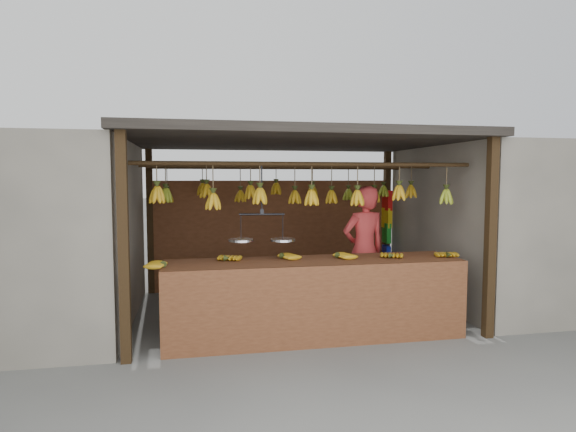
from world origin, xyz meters
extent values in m
plane|color=#5B5B57|center=(0.00, 0.00, 0.00)|extent=(80.00, 80.00, 0.00)
cube|color=black|center=(-2.00, -1.50, 1.15)|extent=(0.10, 0.10, 2.30)
cube|color=black|center=(2.00, -1.50, 1.15)|extent=(0.10, 0.10, 2.30)
cube|color=black|center=(-2.00, 1.50, 1.15)|extent=(0.10, 0.10, 2.30)
cube|color=black|center=(2.00, 1.50, 1.15)|extent=(0.10, 0.10, 2.30)
cube|color=black|center=(0.00, 0.00, 2.35)|extent=(4.30, 3.30, 0.10)
cylinder|color=black|center=(0.00, -1.00, 2.00)|extent=(4.00, 0.05, 0.05)
cylinder|color=black|center=(0.00, 0.00, 2.00)|extent=(4.00, 0.05, 0.05)
cylinder|color=black|center=(0.00, 1.00, 2.00)|extent=(4.00, 0.05, 0.05)
cube|color=brown|center=(0.00, 1.50, 0.90)|extent=(4.00, 0.06, 1.80)
cube|color=slate|center=(-3.60, 0.00, 1.15)|extent=(3.00, 3.00, 2.30)
cube|color=slate|center=(3.60, 0.00, 1.15)|extent=(3.00, 3.00, 2.30)
cube|color=brown|center=(0.03, -1.10, 0.86)|extent=(3.40, 0.76, 0.08)
cube|color=brown|center=(0.03, -1.48, 0.45)|extent=(3.40, 0.04, 0.90)
cube|color=black|center=(-1.57, -1.43, 0.41)|extent=(0.07, 0.07, 0.82)
cube|color=black|center=(1.63, -1.43, 0.41)|extent=(0.07, 0.07, 0.82)
cube|color=black|center=(-1.57, -0.77, 0.41)|extent=(0.07, 0.07, 0.82)
cube|color=black|center=(1.63, -0.77, 0.41)|extent=(0.07, 0.07, 0.82)
ellipsoid|color=#BC8814|center=(-1.63, -1.24, 0.93)|extent=(0.27, 0.22, 0.06)
ellipsoid|color=#BC8814|center=(-0.96, -1.02, 0.93)|extent=(0.26, 0.29, 0.06)
ellipsoid|color=#BC8814|center=(-0.31, -0.99, 0.93)|extent=(0.29, 0.25, 0.06)
ellipsoid|color=#BC8814|center=(0.33, -1.07, 0.93)|extent=(0.28, 0.24, 0.06)
ellipsoid|color=#BC8814|center=(0.93, -1.20, 0.93)|extent=(0.26, 0.29, 0.06)
ellipsoid|color=#BC8814|center=(1.62, -1.28, 0.93)|extent=(0.21, 0.26, 0.06)
ellipsoid|color=#BC8814|center=(-1.71, -0.97, 1.66)|extent=(0.16, 0.16, 0.28)
ellipsoid|color=#BC8814|center=(-1.10, -0.98, 1.58)|extent=(0.16, 0.16, 0.28)
ellipsoid|color=#BC8814|center=(-0.58, -1.01, 1.63)|extent=(0.16, 0.16, 0.28)
ellipsoid|color=#BC8814|center=(0.03, -0.98, 1.61)|extent=(0.16, 0.16, 0.28)
ellipsoid|color=#BC8814|center=(0.59, -0.97, 1.60)|extent=(0.16, 0.16, 0.28)
ellipsoid|color=#BC8814|center=(1.12, -0.95, 1.66)|extent=(0.16, 0.16, 0.28)
ellipsoid|color=#92A523|center=(1.74, -0.96, 1.61)|extent=(0.16, 0.16, 0.28)
ellipsoid|color=#92A523|center=(-1.67, 0.04, 1.61)|extent=(0.16, 0.16, 0.28)
ellipsoid|color=#BC8814|center=(-1.15, -0.02, 1.67)|extent=(0.16, 0.16, 0.28)
ellipsoid|color=#BC8814|center=(-0.57, 0.02, 1.65)|extent=(0.16, 0.16, 0.28)
ellipsoid|color=#BC8814|center=(0.03, -0.02, 1.58)|extent=(0.16, 0.16, 0.28)
ellipsoid|color=#BC8814|center=(0.55, -0.02, 1.58)|extent=(0.16, 0.16, 0.28)
ellipsoid|color=#BC8814|center=(1.16, -0.05, 1.59)|extent=(0.16, 0.16, 0.28)
ellipsoid|color=#BC8814|center=(1.71, -0.05, 1.65)|extent=(0.16, 0.16, 0.28)
ellipsoid|color=#BC8814|center=(-1.70, 1.04, 1.56)|extent=(0.16, 0.16, 0.28)
ellipsoid|color=#BC8814|center=(-1.18, 0.98, 1.67)|extent=(0.16, 0.16, 0.28)
ellipsoid|color=#BC8814|center=(-0.61, 0.97, 1.56)|extent=(0.16, 0.16, 0.28)
ellipsoid|color=#BC8814|center=(-0.05, 1.02, 1.67)|extent=(0.16, 0.16, 0.28)
ellipsoid|color=#BC8814|center=(0.54, 1.02, 1.64)|extent=(0.16, 0.16, 0.28)
ellipsoid|color=#92A523|center=(1.13, 1.02, 1.57)|extent=(0.16, 0.16, 0.28)
ellipsoid|color=#92A523|center=(1.73, 1.01, 1.63)|extent=(0.16, 0.16, 0.28)
cylinder|color=black|center=(-0.56, -1.00, 1.71)|extent=(0.02, 0.02, 0.57)
cylinder|color=black|center=(-0.56, -1.00, 1.43)|extent=(0.52, 0.10, 0.02)
cylinder|color=silver|center=(-0.80, -0.97, 1.13)|extent=(0.28, 0.28, 0.02)
cylinder|color=silver|center=(-0.32, -1.03, 1.13)|extent=(0.28, 0.28, 0.02)
imported|color=#BF3333|center=(0.93, -0.30, 0.87)|extent=(0.70, 0.53, 1.73)
cube|color=red|center=(1.94, 1.35, 1.46)|extent=(0.08, 0.26, 0.34)
cube|color=yellow|center=(1.94, 1.35, 1.16)|extent=(0.08, 0.26, 0.34)
cube|color=#199926|center=(1.94, 1.35, 0.90)|extent=(0.08, 0.26, 0.34)
cube|color=#1426BF|center=(1.94, 1.35, 0.51)|extent=(0.08, 0.26, 0.34)
camera|label=1|loc=(-1.32, -6.39, 1.83)|focal=30.00mm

